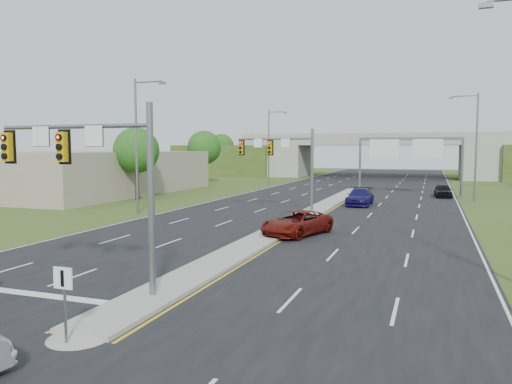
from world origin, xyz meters
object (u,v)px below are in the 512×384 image
at_px(sign_gantry, 408,150).
at_px(car_far_c, 443,191).
at_px(signal_mast_near, 95,167).
at_px(overpass, 379,158).
at_px(signal_mast_far, 285,156).
at_px(keep_right_sign, 64,292).
at_px(car_far_b, 360,197).
at_px(car_far_a, 297,223).

distance_m(sign_gantry, car_far_c, 6.12).
relative_size(signal_mast_near, overpass, 0.09).
bearing_deg(overpass, sign_gantry, -79.21).
xyz_separation_m(signal_mast_far, keep_right_sign, (2.26, -29.45, -3.21)).
height_order(keep_right_sign, overpass, overpass).
height_order(car_far_b, car_far_c, car_far_b).
distance_m(signal_mast_near, car_far_a, 15.57).
bearing_deg(overpass, signal_mast_far, -92.35).
bearing_deg(signal_mast_far, sign_gantry, 65.89).
relative_size(keep_right_sign, overpass, 0.03).
bearing_deg(overpass, car_far_c, -73.94).
distance_m(car_far_b, car_far_c, 13.29).
bearing_deg(sign_gantry, car_far_a, -99.67).
relative_size(keep_right_sign, sign_gantry, 0.19).
bearing_deg(keep_right_sign, car_far_b, 85.45).
height_order(sign_gantry, car_far_b, sign_gantry).
relative_size(car_far_a, car_far_b, 0.99).
distance_m(sign_gantry, overpass, 35.75).
xyz_separation_m(overpass, car_far_a, (1.50, -65.49, -2.78)).
xyz_separation_m(keep_right_sign, sign_gantry, (6.68, 49.45, 3.72)).
bearing_deg(car_far_a, overpass, 109.38).
xyz_separation_m(car_far_b, car_far_c, (7.60, 10.90, -0.07)).
height_order(sign_gantry, overpass, overpass).
relative_size(sign_gantry, car_far_c, 2.72).
height_order(overpass, car_far_a, overpass).
bearing_deg(car_far_c, sign_gantry, 154.23).
bearing_deg(car_far_a, keep_right_sign, -76.44).
xyz_separation_m(keep_right_sign, overpass, (0.00, 84.53, 2.04)).
relative_size(signal_mast_near, sign_gantry, 0.60).
xyz_separation_m(car_far_a, car_far_b, (1.44, 17.97, 0.04)).
bearing_deg(car_far_c, car_far_a, -111.39).
relative_size(sign_gantry, overpass, 0.14).
distance_m(car_far_a, car_far_c, 30.25).
relative_size(signal_mast_far, car_far_b, 1.28).
xyz_separation_m(signal_mast_far, car_far_b, (5.21, 7.55, -3.91)).
height_order(keep_right_sign, car_far_c, keep_right_sign).
relative_size(car_far_b, car_far_c, 1.28).
height_order(keep_right_sign, car_far_a, keep_right_sign).
relative_size(keep_right_sign, car_far_a, 0.40).
bearing_deg(sign_gantry, keep_right_sign, -97.70).
bearing_deg(overpass, signal_mast_near, -91.62).
relative_size(car_far_a, car_far_c, 1.27).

